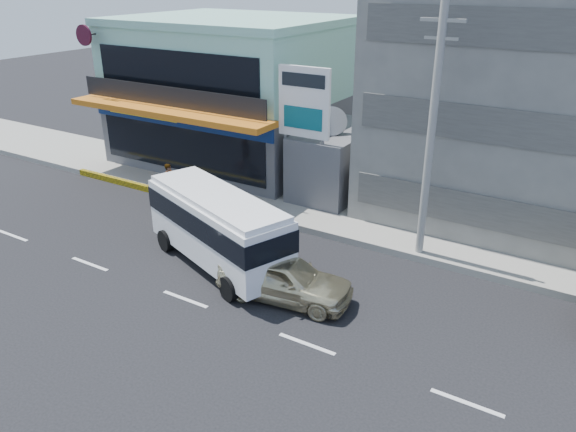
# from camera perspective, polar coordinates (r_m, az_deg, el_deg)

# --- Properties ---
(ground) EXTENTS (120.00, 120.00, 0.00)m
(ground) POSITION_cam_1_polar(r_m,az_deg,el_deg) (20.55, -10.39, -8.32)
(ground) COLOR black
(ground) RESTS_ON ground
(sidewalk) EXTENTS (70.00, 5.00, 0.30)m
(sidewalk) POSITION_cam_1_polar(r_m,az_deg,el_deg) (25.57, 12.58, -1.44)
(sidewalk) COLOR gray
(sidewalk) RESTS_ON ground
(shop_building) EXTENTS (12.40, 11.70, 8.00)m
(shop_building) POSITION_cam_1_polar(r_m,az_deg,el_deg) (34.02, -5.48, 12.11)
(shop_building) COLOR #4E4F54
(shop_building) RESTS_ON ground
(gap_structure) EXTENTS (3.00, 6.00, 3.50)m
(gap_structure) POSITION_cam_1_polar(r_m,az_deg,el_deg) (28.91, 5.22, 5.42)
(gap_structure) COLOR #4E4F54
(gap_structure) RESTS_ON ground
(satellite_dish) EXTENTS (1.50, 1.50, 0.15)m
(satellite_dish) POSITION_cam_1_polar(r_m,az_deg,el_deg) (27.53, 4.41, 8.48)
(satellite_dish) COLOR slate
(satellite_dish) RESTS_ON gap_structure
(billboard) EXTENTS (2.60, 0.18, 6.90)m
(billboard) POSITION_cam_1_polar(r_m,az_deg,el_deg) (25.89, 1.63, 10.66)
(billboard) COLOR gray
(billboard) RESTS_ON ground
(utility_pole_near) EXTENTS (1.60, 0.30, 10.00)m
(utility_pole_near) POSITION_cam_1_polar(r_m,az_deg,el_deg) (21.70, 14.33, 7.97)
(utility_pole_near) COLOR #999993
(utility_pole_near) RESTS_ON ground
(minibus) EXTENTS (7.53, 4.66, 3.00)m
(minibus) POSITION_cam_1_polar(r_m,az_deg,el_deg) (21.82, -7.16, -0.77)
(minibus) COLOR white
(minibus) RESTS_ON ground
(sedan) EXTENTS (5.05, 2.59, 1.65)m
(sedan) POSITION_cam_1_polar(r_m,az_deg,el_deg) (19.85, -0.30, -6.34)
(sedan) COLOR beige
(sedan) RESTS_ON ground
(motorcycle_rider) EXTENTS (1.94, 0.93, 2.39)m
(motorcycle_rider) POSITION_cam_1_polar(r_m,az_deg,el_deg) (27.68, -11.76, 2.05)
(motorcycle_rider) COLOR #640F0E
(motorcycle_rider) RESTS_ON ground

